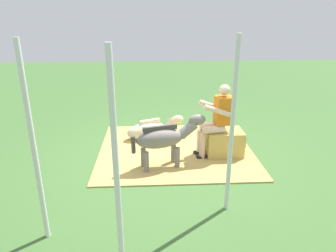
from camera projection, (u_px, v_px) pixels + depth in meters
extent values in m
plane|color=#426B33|center=(170.00, 155.00, 6.02)|extent=(24.00, 24.00, 0.00)
cube|color=tan|center=(175.00, 149.00, 6.23)|extent=(2.98, 2.70, 0.02)
cube|color=tan|center=(224.00, 143.00, 5.95)|extent=(0.68, 0.51, 0.50)
cylinder|color=beige|center=(214.00, 130.00, 5.71)|extent=(0.41, 0.19, 0.14)
cylinder|color=beige|center=(203.00, 146.00, 5.79)|extent=(0.11, 0.11, 0.50)
cube|color=black|center=(202.00, 157.00, 5.86)|extent=(0.23, 0.13, 0.06)
cylinder|color=beige|center=(210.00, 126.00, 5.90)|extent=(0.41, 0.19, 0.14)
cylinder|color=beige|center=(200.00, 142.00, 5.97)|extent=(0.11, 0.11, 0.50)
cube|color=black|center=(199.00, 153.00, 6.05)|extent=(0.23, 0.13, 0.06)
cube|color=orange|center=(223.00, 110.00, 5.72)|extent=(0.33, 0.32, 0.52)
cylinder|color=beige|center=(217.00, 111.00, 5.53)|extent=(0.51, 0.15, 0.26)
cylinder|color=beige|center=(211.00, 106.00, 5.82)|extent=(0.51, 0.15, 0.26)
sphere|color=beige|center=(225.00, 90.00, 5.59)|extent=(0.20, 0.20, 0.20)
ellipsoid|color=slate|center=(160.00, 139.00, 5.35)|extent=(0.90, 0.53, 0.34)
cylinder|color=slate|center=(173.00, 153.00, 5.65)|extent=(0.09, 0.09, 0.38)
cylinder|color=slate|center=(177.00, 158.00, 5.47)|extent=(0.09, 0.09, 0.38)
cylinder|color=slate|center=(143.00, 157.00, 5.48)|extent=(0.09, 0.09, 0.38)
cylinder|color=slate|center=(146.00, 162.00, 5.30)|extent=(0.09, 0.09, 0.38)
cylinder|color=slate|center=(187.00, 130.00, 5.46)|extent=(0.40, 0.27, 0.33)
ellipsoid|color=slate|center=(197.00, 120.00, 5.46)|extent=(0.35, 0.24, 0.20)
cube|color=#433D3A|center=(160.00, 128.00, 5.28)|extent=(0.59, 0.22, 0.08)
cylinder|color=#433D3A|center=(133.00, 145.00, 5.22)|extent=(0.07, 0.07, 0.30)
ellipsoid|color=beige|center=(147.00, 131.00, 6.73)|extent=(0.97, 0.71, 0.36)
cube|color=beige|center=(169.00, 132.00, 7.00)|extent=(0.35, 0.33, 0.10)
cylinder|color=beige|center=(170.00, 124.00, 6.94)|extent=(0.33, 0.28, 0.30)
ellipsoid|color=beige|center=(177.00, 120.00, 6.99)|extent=(0.34, 0.26, 0.20)
cube|color=beige|center=(150.00, 121.00, 6.70)|extent=(0.44, 0.25, 0.08)
cylinder|color=brown|center=(244.00, 143.00, 6.26)|extent=(0.07, 0.07, 0.23)
cone|color=brown|center=(245.00, 136.00, 6.21)|extent=(0.06, 0.06, 0.06)
cylinder|color=silver|center=(232.00, 129.00, 3.99)|extent=(0.06, 0.06, 2.37)
cylinder|color=silver|center=(34.00, 148.00, 3.45)|extent=(0.06, 0.06, 2.37)
cylinder|color=silver|center=(116.00, 172.00, 2.94)|extent=(0.06, 0.06, 2.37)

